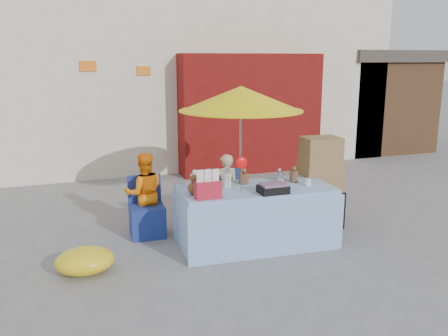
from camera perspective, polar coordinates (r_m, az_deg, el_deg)
name	(u,v)px	position (r m, az deg, el deg)	size (l,w,h in m)	color
ground	(218,254)	(6.31, -0.67, -10.26)	(80.00, 80.00, 0.00)	slate
backdrop	(145,35)	(13.23, -9.47, 15.51)	(14.00, 8.00, 7.80)	silver
market_table	(255,215)	(6.49, 3.80, -5.68)	(2.15, 1.10, 1.27)	#8DB2E2
chair_left	(147,218)	(6.93, -9.23, -5.99)	(0.50, 0.49, 0.85)	navy
chair_right	(229,209)	(7.24, 0.57, -4.99)	(0.50, 0.49, 0.85)	navy
vendor_orange	(145,193)	(6.95, -9.54, -3.01)	(0.58, 0.45, 1.19)	orange
vendor_beige	(226,189)	(7.27, 0.21, -2.51)	(0.40, 0.26, 1.09)	#CCBA90
umbrella	(241,99)	(7.28, 2.06, 8.28)	(1.90, 1.90, 2.09)	gray
box_stack	(320,186)	(7.26, 11.43, -2.09)	(0.65, 0.55, 1.37)	black
tarp_bundle	(85,261)	(5.95, -16.40, -10.66)	(0.69, 0.56, 0.31)	yellow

